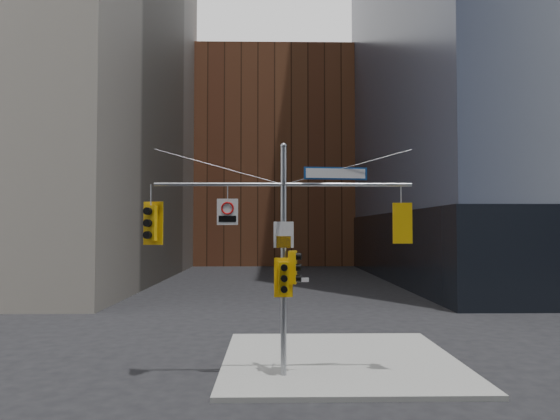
{
  "coord_description": "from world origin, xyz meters",
  "views": [
    {
      "loc": [
        -0.37,
        -13.42,
        4.63
      ],
      "look_at": [
        -0.11,
        2.0,
        5.21
      ],
      "focal_mm": 32.0,
      "sensor_mm": 36.0,
      "label": 1
    }
  ],
  "objects_px": {
    "traffic_light_west_arm": "(151,223)",
    "street_sign_blade": "(336,173)",
    "regulatory_sign_arm": "(227,211)",
    "traffic_light_pole_side": "(294,267)",
    "traffic_light_east_arm": "(401,223)",
    "traffic_light_pole_front": "(284,278)",
    "signal_assembly": "(283,236)"
  },
  "relations": [
    {
      "from": "traffic_light_pole_front",
      "to": "street_sign_blade",
      "type": "bearing_deg",
      "value": 7.17
    },
    {
      "from": "traffic_light_west_arm",
      "to": "regulatory_sign_arm",
      "type": "distance_m",
      "value": 2.39
    },
    {
      "from": "traffic_light_pole_side",
      "to": "street_sign_blade",
      "type": "relative_size",
      "value": 0.51
    },
    {
      "from": "traffic_light_west_arm",
      "to": "street_sign_blade",
      "type": "relative_size",
      "value": 0.68
    },
    {
      "from": "traffic_light_pole_side",
      "to": "traffic_light_east_arm",
      "type": "bearing_deg",
      "value": -79.17
    },
    {
      "from": "traffic_light_west_arm",
      "to": "traffic_light_pole_front",
      "type": "bearing_deg",
      "value": 8.0
    },
    {
      "from": "traffic_light_west_arm",
      "to": "signal_assembly",
      "type": "bearing_deg",
      "value": 11.74
    },
    {
      "from": "traffic_light_pole_side",
      "to": "regulatory_sign_arm",
      "type": "distance_m",
      "value": 2.69
    },
    {
      "from": "street_sign_blade",
      "to": "regulatory_sign_arm",
      "type": "distance_m",
      "value": 3.56
    },
    {
      "from": "signal_assembly",
      "to": "traffic_light_pole_side",
      "type": "distance_m",
      "value": 1.03
    },
    {
      "from": "traffic_light_pole_front",
      "to": "street_sign_blade",
      "type": "distance_m",
      "value": 3.61
    },
    {
      "from": "traffic_light_east_arm",
      "to": "regulatory_sign_arm",
      "type": "xyz_separation_m",
      "value": [
        -5.39,
        -0.02,
        0.38
      ]
    },
    {
      "from": "signal_assembly",
      "to": "regulatory_sign_arm",
      "type": "xyz_separation_m",
      "value": [
        -1.73,
        -0.02,
        0.76
      ]
    },
    {
      "from": "signal_assembly",
      "to": "traffic_light_east_arm",
      "type": "height_order",
      "value": "signal_assembly"
    },
    {
      "from": "traffic_light_pole_front",
      "to": "signal_assembly",
      "type": "bearing_deg",
      "value": 87.67
    },
    {
      "from": "traffic_light_east_arm",
      "to": "traffic_light_pole_side",
      "type": "relative_size",
      "value": 1.24
    },
    {
      "from": "traffic_light_west_arm",
      "to": "traffic_light_east_arm",
      "type": "height_order",
      "value": "traffic_light_west_arm"
    },
    {
      "from": "signal_assembly",
      "to": "street_sign_blade",
      "type": "relative_size",
      "value": 4.01
    },
    {
      "from": "traffic_light_west_arm",
      "to": "traffic_light_pole_side",
      "type": "xyz_separation_m",
      "value": [
        4.42,
        -0.01,
        -1.36
      ]
    },
    {
      "from": "signal_assembly",
      "to": "traffic_light_east_arm",
      "type": "bearing_deg",
      "value": 0.02
    },
    {
      "from": "traffic_light_west_arm",
      "to": "traffic_light_pole_side",
      "type": "height_order",
      "value": "traffic_light_west_arm"
    },
    {
      "from": "traffic_light_east_arm",
      "to": "traffic_light_pole_front",
      "type": "xyz_separation_m",
      "value": [
        -3.66,
        -0.27,
        -1.66
      ]
    },
    {
      "from": "signal_assembly",
      "to": "regulatory_sign_arm",
      "type": "height_order",
      "value": "signal_assembly"
    },
    {
      "from": "traffic_light_pole_side",
      "to": "street_sign_blade",
      "type": "bearing_deg",
      "value": -79.0
    },
    {
      "from": "traffic_light_pole_side",
      "to": "regulatory_sign_arm",
      "type": "height_order",
      "value": "regulatory_sign_arm"
    },
    {
      "from": "traffic_light_east_arm",
      "to": "traffic_light_pole_front",
      "type": "bearing_deg",
      "value": 5.91
    },
    {
      "from": "traffic_light_pole_side",
      "to": "traffic_light_west_arm",
      "type": "bearing_deg",
      "value": 100.61
    },
    {
      "from": "traffic_light_pole_side",
      "to": "regulatory_sign_arm",
      "type": "relative_size",
      "value": 1.25
    },
    {
      "from": "traffic_light_pole_side",
      "to": "street_sign_blade",
      "type": "distance_m",
      "value": 3.19
    },
    {
      "from": "traffic_light_west_arm",
      "to": "regulatory_sign_arm",
      "type": "height_order",
      "value": "regulatory_sign_arm"
    },
    {
      "from": "signal_assembly",
      "to": "regulatory_sign_arm",
      "type": "bearing_deg",
      "value": -179.33
    },
    {
      "from": "traffic_light_pole_front",
      "to": "traffic_light_west_arm",
      "type": "bearing_deg",
      "value": 173.8
    }
  ]
}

